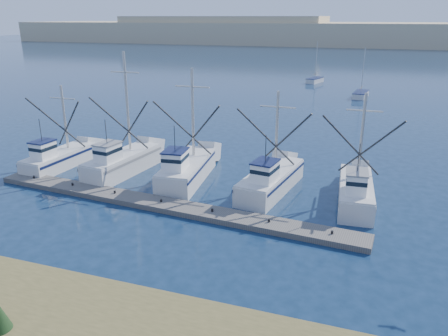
% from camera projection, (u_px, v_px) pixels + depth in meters
% --- Properties ---
extents(ground, '(500.00, 500.00, 0.00)m').
position_uv_depth(ground, '(243.00, 272.00, 23.09)').
color(ground, '#0C2037').
rests_on(ground, ground).
extents(floating_dock, '(28.82, 4.30, 0.38)m').
position_uv_depth(floating_dock, '(161.00, 204.00, 30.96)').
color(floating_dock, '#5D5954').
rests_on(floating_dock, ground).
extents(dune_ridge, '(360.00, 60.00, 10.00)m').
position_uv_depth(dune_ridge, '(367.00, 34.00, 209.18)').
color(dune_ridge, tan).
rests_on(dune_ridge, ground).
extents(trawler_fleet, '(28.30, 8.69, 10.13)m').
position_uv_depth(trawler_fleet, '(193.00, 172.00, 35.11)').
color(trawler_fleet, silver).
rests_on(trawler_fleet, ground).
extents(sailboat_near, '(2.53, 5.60, 8.10)m').
position_uv_depth(sailboat_near, '(361.00, 95.00, 72.76)').
color(sailboat_near, silver).
rests_on(sailboat_near, ground).
extents(sailboat_far, '(3.11, 5.23, 8.10)m').
position_uv_depth(sailboat_far, '(315.00, 80.00, 89.03)').
color(sailboat_far, silver).
rests_on(sailboat_far, ground).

